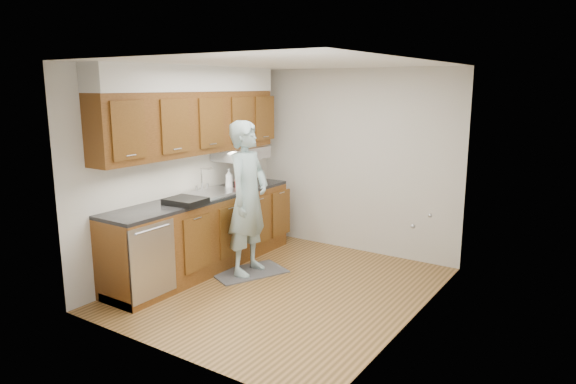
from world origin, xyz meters
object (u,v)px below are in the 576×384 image
(soap_bottle_a, at_px, (229,178))
(soda_can, at_px, (237,184))
(soap_bottle_c, at_px, (250,180))
(steel_can, at_px, (247,184))
(soap_bottle_b, at_px, (244,179))
(dish_rack, at_px, (186,201))
(person, at_px, (248,188))

(soap_bottle_a, xyz_separation_m, soda_can, (0.07, 0.07, -0.07))
(soap_bottle_c, bearing_deg, steel_can, -66.39)
(soap_bottle_b, height_order, steel_can, soap_bottle_b)
(soda_can, bearing_deg, dish_rack, -84.59)
(soap_bottle_a, bearing_deg, steel_can, 29.92)
(person, bearing_deg, dish_rack, 138.38)
(soap_bottle_b, distance_m, soda_can, 0.15)
(soap_bottle_c, bearing_deg, soap_bottle_b, -122.66)
(soap_bottle_a, xyz_separation_m, dish_rack, (0.17, -0.98, -0.10))
(soap_bottle_c, xyz_separation_m, dish_rack, (0.04, -1.27, -0.04))
(soap_bottle_c, relative_size, steel_can, 1.21)
(person, distance_m, soap_bottle_b, 0.78)
(soap_bottle_b, bearing_deg, dish_rack, -85.80)
(steel_can, height_order, dish_rack, steel_can)
(soap_bottle_c, xyz_separation_m, steel_can, (0.07, -0.17, -0.01))
(soap_bottle_b, bearing_deg, steel_can, -39.61)
(soap_bottle_c, xyz_separation_m, soda_can, (-0.06, -0.21, -0.02))
(soap_bottle_a, height_order, soap_bottle_b, soap_bottle_a)
(soap_bottle_b, relative_size, dish_rack, 0.50)
(soap_bottle_a, relative_size, dish_rack, 0.62)
(soap_bottle_a, height_order, soap_bottle_c, soap_bottle_a)
(person, relative_size, soda_can, 18.37)
(person, bearing_deg, soap_bottle_c, 28.55)
(person, relative_size, soap_bottle_a, 8.00)
(soap_bottle_b, distance_m, dish_rack, 1.20)
(soap_bottle_a, height_order, dish_rack, soap_bottle_a)
(person, height_order, dish_rack, person)
(person, distance_m, steel_can, 0.63)
(soap_bottle_b, xyz_separation_m, steel_can, (0.12, -0.10, -0.04))
(soap_bottle_b, relative_size, steel_can, 1.70)
(person, xyz_separation_m, soap_bottle_b, (-0.51, 0.58, -0.02))
(soap_bottle_b, bearing_deg, soap_bottle_c, 57.34)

